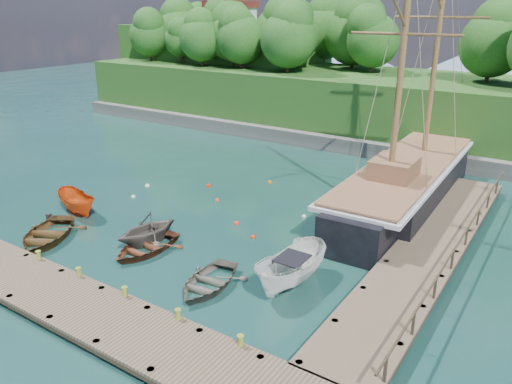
% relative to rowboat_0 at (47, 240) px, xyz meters
% --- Properties ---
extents(ground, '(160.00, 160.00, 0.00)m').
position_rel_rowboat_0_xyz_m(ground, '(6.68, 2.86, 0.00)').
color(ground, '#11332B').
rests_on(ground, ground).
extents(dock_near, '(20.00, 3.20, 1.10)m').
position_rel_rowboat_0_xyz_m(dock_near, '(8.68, -3.64, 0.43)').
color(dock_near, '#4A3D2D').
rests_on(dock_near, ground).
extents(dock_east, '(3.20, 24.00, 1.10)m').
position_rel_rowboat_0_xyz_m(dock_east, '(18.18, 9.86, 0.43)').
color(dock_east, '#4A3D2D').
rests_on(dock_east, ground).
extents(bollard_0, '(0.26, 0.26, 0.45)m').
position_rel_rowboat_0_xyz_m(bollard_0, '(2.68, -2.24, 0.00)').
color(bollard_0, olive).
rests_on(bollard_0, ground).
extents(bollard_1, '(0.26, 0.26, 0.45)m').
position_rel_rowboat_0_xyz_m(bollard_1, '(5.68, -2.24, 0.00)').
color(bollard_1, olive).
rests_on(bollard_1, ground).
extents(bollard_2, '(0.26, 0.26, 0.45)m').
position_rel_rowboat_0_xyz_m(bollard_2, '(8.68, -2.24, 0.00)').
color(bollard_2, olive).
rests_on(bollard_2, ground).
extents(bollard_3, '(0.26, 0.26, 0.45)m').
position_rel_rowboat_0_xyz_m(bollard_3, '(11.68, -2.24, 0.00)').
color(bollard_3, olive).
rests_on(bollard_3, ground).
extents(bollard_4, '(0.26, 0.26, 0.45)m').
position_rel_rowboat_0_xyz_m(bollard_4, '(14.68, -2.24, 0.00)').
color(bollard_4, olive).
rests_on(bollard_4, ground).
extents(rowboat_0, '(5.29, 5.78, 0.98)m').
position_rel_rowboat_0_xyz_m(rowboat_0, '(0.00, 0.00, 0.00)').
color(rowboat_0, '#4D3419').
rests_on(rowboat_0, ground).
extents(rowboat_1, '(3.72, 4.12, 1.90)m').
position_rel_rowboat_0_xyz_m(rowboat_1, '(4.88, 2.86, 0.00)').
color(rowboat_1, '#5B534A').
rests_on(rowboat_1, ground).
extents(rowboat_2, '(2.95, 4.12, 0.85)m').
position_rel_rowboat_0_xyz_m(rowboat_2, '(5.56, 2.02, 0.00)').
color(rowboat_2, brown).
rests_on(rowboat_2, ground).
extents(rowboat_3, '(3.45, 4.42, 0.84)m').
position_rel_rowboat_0_xyz_m(rowboat_3, '(10.53, 1.04, 0.00)').
color(rowboat_3, '#5B574B').
rests_on(rowboat_3, ground).
extents(motorboat_orange, '(4.27, 2.53, 1.55)m').
position_rel_rowboat_0_xyz_m(motorboat_orange, '(-1.81, 3.52, 0.00)').
color(motorboat_orange, '#E25213').
rests_on(motorboat_orange, ground).
extents(cabin_boat_white, '(2.22, 5.08, 1.91)m').
position_rel_rowboat_0_xyz_m(cabin_boat_white, '(13.68, 3.31, 0.00)').
color(cabin_boat_white, silver).
rests_on(cabin_boat_white, ground).
extents(schooner, '(5.30, 26.95, 19.65)m').
position_rel_rowboat_0_xyz_m(schooner, '(14.63, 16.88, 1.09)').
color(schooner, black).
rests_on(schooner, ground).
extents(mooring_buoy_0, '(0.33, 0.33, 0.33)m').
position_rel_rowboat_0_xyz_m(mooring_buoy_0, '(-0.92, 7.30, 0.00)').
color(mooring_buoy_0, silver).
rests_on(mooring_buoy_0, ground).
extents(mooring_buoy_1, '(0.30, 0.30, 0.30)m').
position_rel_rowboat_0_xyz_m(mooring_buoy_1, '(4.19, 9.96, 0.00)').
color(mooring_buoy_1, '#E34D21').
rests_on(mooring_buoy_1, ground).
extents(mooring_buoy_2, '(0.34, 0.34, 0.34)m').
position_rel_rowboat_0_xyz_m(mooring_buoy_2, '(7.49, 7.58, 0.00)').
color(mooring_buoy_2, red).
rests_on(mooring_buoy_2, ground).
extents(mooring_buoy_3, '(0.28, 0.28, 0.28)m').
position_rel_rowboat_0_xyz_m(mooring_buoy_3, '(10.35, 10.73, 0.00)').
color(mooring_buoy_3, white).
rests_on(mooring_buoy_3, ground).
extents(mooring_buoy_4, '(0.35, 0.35, 0.35)m').
position_rel_rowboat_0_xyz_m(mooring_buoy_4, '(1.98, 11.83, 0.00)').
color(mooring_buoy_4, red).
rests_on(mooring_buoy_4, ground).
extents(mooring_buoy_5, '(0.33, 0.33, 0.33)m').
position_rel_rowboat_0_xyz_m(mooring_buoy_5, '(5.23, 14.96, 0.00)').
color(mooring_buoy_5, '#D36000').
rests_on(mooring_buoy_5, ground).
extents(mooring_buoy_6, '(0.35, 0.35, 0.35)m').
position_rel_rowboat_0_xyz_m(mooring_buoy_6, '(-1.73, 9.42, 0.00)').
color(mooring_buoy_6, white).
rests_on(mooring_buoy_6, ground).
extents(mooring_buoy_7, '(0.29, 0.29, 0.29)m').
position_rel_rowboat_0_xyz_m(mooring_buoy_7, '(9.37, 6.55, 0.00)').
color(mooring_buoy_7, red).
rests_on(mooring_buoy_7, ground).
extents(headland, '(51.00, 19.31, 12.90)m').
position_rel_rowboat_0_xyz_m(headland, '(-6.19, 34.23, 5.54)').
color(headland, '#474744').
rests_on(headland, ground).
extents(distant_ridge, '(117.00, 40.00, 10.00)m').
position_rel_rowboat_0_xyz_m(distant_ridge, '(10.99, 72.86, 4.35)').
color(distant_ridge, '#728CA5').
rests_on(distant_ridge, ground).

